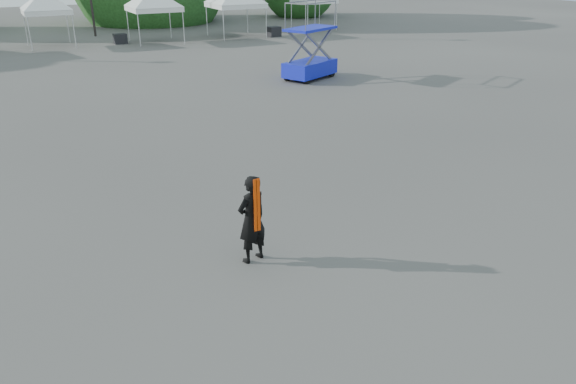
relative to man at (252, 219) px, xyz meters
name	(u,v)px	position (x,y,z in m)	size (l,w,h in m)	color
ground	(239,229)	(0.28, 1.29, -0.85)	(120.00, 120.00, 0.00)	#474442
man	(252,219)	(0.00, 0.00, 0.00)	(0.71, 0.56, 1.70)	black
scissor_lift	(310,41)	(9.26, 13.84, 0.85)	(2.93, 2.29, 3.38)	#0D1EB3
crate_mid	(120,39)	(4.03, 28.90, -0.54)	(0.80, 0.62, 0.62)	black
crate_east	(274,32)	(14.16, 27.29, -0.52)	(0.86, 0.67, 0.67)	black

